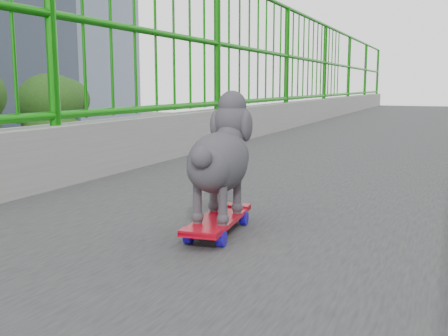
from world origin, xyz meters
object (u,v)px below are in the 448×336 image
poodle (220,156)px  car_6 (64,328)px  skateboard (218,222)px  car_3 (31,249)px

poodle → car_6: (-8.94, 9.27, -6.49)m
skateboard → car_6: 14.34m
skateboard → car_6: (-8.94, 9.30, -6.27)m
car_3 → car_6: size_ratio=0.82×
skateboard → car_3: skateboard is taller
skateboard → car_3: 22.19m
car_6 → car_3: bearing=139.8°
car_3 → car_6: (6.40, -5.41, 0.11)m
car_3 → poodle: bearing=136.2°
skateboard → poodle: (-0.00, 0.02, 0.22)m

